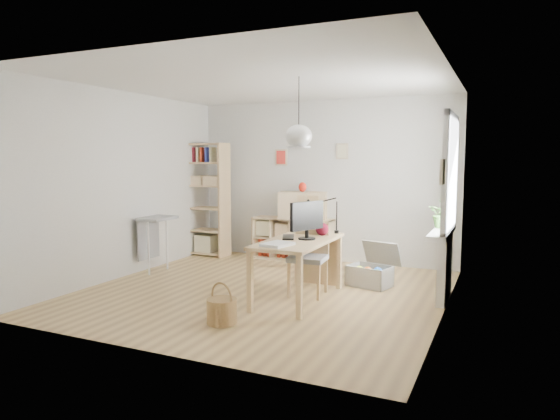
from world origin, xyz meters
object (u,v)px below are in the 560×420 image
at_px(cube_shelf, 292,242).
at_px(storage_chest, 372,272).
at_px(tall_bookshelf, 206,195).
at_px(chair, 309,254).
at_px(desk, 298,247).
at_px(drawer_chest, 303,205).
at_px(monitor, 307,218).

xyz_separation_m(cube_shelf, storage_chest, (1.69, -1.18, -0.11)).
xyz_separation_m(tall_bookshelf, chair, (2.61, -1.65, -0.57)).
distance_m(desk, storage_chest, 1.33).
height_order(cube_shelf, drawer_chest, drawer_chest).
bearing_deg(tall_bookshelf, storage_chest, -15.47).
height_order(desk, storage_chest, desk).
height_order(desk, monitor, monitor).
bearing_deg(cube_shelf, storage_chest, -35.01).
bearing_deg(desk, monitor, 34.12).
relative_size(chair, drawer_chest, 1.15).
xyz_separation_m(storage_chest, monitor, (-0.58, -0.99, 0.82)).
bearing_deg(drawer_chest, monitor, -80.03).
relative_size(cube_shelf, storage_chest, 1.89).
distance_m(tall_bookshelf, drawer_chest, 1.79).
relative_size(cube_shelf, drawer_chest, 1.77).
distance_m(chair, drawer_chest, 2.11).
bearing_deg(monitor, tall_bookshelf, 167.76).
relative_size(desk, tall_bookshelf, 0.75).
bearing_deg(storage_chest, drawer_chest, 157.03).
bearing_deg(monitor, cube_shelf, 140.08).
height_order(tall_bookshelf, chair, tall_bookshelf).
bearing_deg(chair, drawer_chest, 108.80).
relative_size(cube_shelf, monitor, 2.76).
bearing_deg(tall_bookshelf, drawer_chest, 7.72).
xyz_separation_m(desk, drawer_chest, (-0.82, 2.19, 0.29)).
xyz_separation_m(desk, storage_chest, (0.66, 1.05, -0.47)).
distance_m(cube_shelf, drawer_chest, 0.68).
bearing_deg(drawer_chest, cube_shelf, 155.63).
bearing_deg(chair, desk, -100.41).
xyz_separation_m(cube_shelf, monitor, (1.11, -2.17, 0.71)).
bearing_deg(drawer_chest, chair, -78.98).
bearing_deg(monitor, chair, 127.16).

